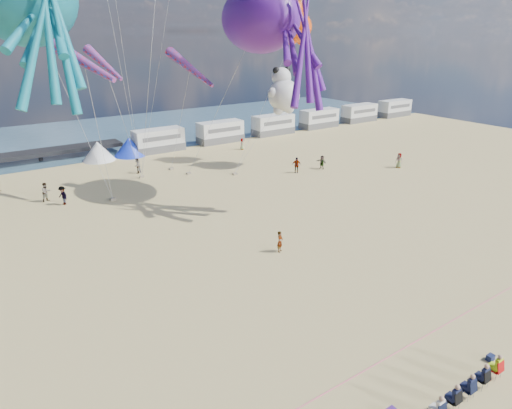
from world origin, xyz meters
name	(u,v)px	position (x,y,z in m)	size (l,w,h in m)	color
ground	(337,302)	(0.00, 0.00, 0.00)	(120.00, 120.00, 0.00)	#D7C07C
water	(83,137)	(0.00, 55.00, 0.02)	(120.00, 120.00, 0.00)	#3C5E74
motorhome_0	(158,140)	(6.00, 40.00, 1.50)	(6.60, 2.50, 3.00)	silver
motorhome_1	(220,132)	(15.50, 40.00, 1.50)	(6.60, 2.50, 3.00)	silver
motorhome_2	(273,125)	(25.00, 40.00, 1.50)	(6.60, 2.50, 3.00)	silver
motorhome_3	(319,118)	(34.50, 40.00, 1.50)	(6.60, 2.50, 3.00)	silver
motorhome_4	(359,113)	(44.00, 40.00, 1.50)	(6.60, 2.50, 3.00)	silver
motorhome_5	(395,108)	(53.50, 40.00, 1.50)	(6.60, 2.50, 3.00)	silver
tent_white	(98,151)	(-2.00, 40.00, 1.20)	(4.00, 4.00, 2.40)	white
tent_blue	(129,147)	(2.00, 40.00, 1.20)	(4.00, 4.00, 2.40)	#1933CC
spectator_row	(468,385)	(-0.66, -8.67, 0.65)	(6.10, 0.90, 1.30)	black
cooler_navy	(490,358)	(2.53, -7.96, 0.15)	(0.38, 0.28, 0.30)	#161F45
rope_line	(407,347)	(0.00, -5.00, 0.02)	(0.03, 0.03, 34.00)	#F2338C
standing_person	(280,242)	(1.24, 7.25, 0.80)	(0.58, 0.38, 1.59)	tan
beachgoer_0	(242,144)	(15.72, 34.59, 0.76)	(0.56, 0.37, 1.53)	#7F6659
beachgoer_1	(46,192)	(-10.46, 28.11, 0.91)	(0.89, 0.58, 1.82)	#7F6659
beachgoer_2	(63,196)	(-9.38, 26.29, 0.89)	(0.86, 0.67, 1.78)	#7F6659
beachgoer_3	(296,165)	(14.83, 21.93, 0.90)	(1.16, 0.67, 1.80)	#7F6659
beachgoer_4	(322,162)	(18.29, 21.48, 0.80)	(0.93, 0.39, 1.59)	#7F6659
beachgoer_6	(399,160)	(26.08, 16.69, 0.87)	(0.64, 0.42, 1.74)	#7F6659
beachgoer_7	(137,166)	(-0.06, 32.03, 0.86)	(0.84, 0.55, 1.73)	#7F6659
sandbag_a	(113,199)	(-5.28, 24.83, 0.11)	(0.50, 0.35, 0.22)	gray
sandbag_b	(189,173)	(4.48, 28.33, 0.11)	(0.50, 0.35, 0.22)	gray
sandbag_c	(235,174)	(8.63, 25.18, 0.11)	(0.50, 0.35, 0.22)	gray
sandbag_d	(171,169)	(3.67, 31.14, 0.11)	(0.50, 0.35, 0.22)	gray
sandbag_e	(142,177)	(-0.38, 30.02, 0.11)	(0.50, 0.35, 0.22)	gray
kite_octopus_purple	(260,19)	(7.80, 19.20, 16.08)	(4.71, 10.99, 12.56)	#521789
kite_panda	(284,95)	(15.42, 25.26, 8.24)	(4.39, 4.14, 6.20)	silver
kite_teddy_orange	(297,27)	(18.03, 26.44, 15.49)	(4.05, 3.82, 5.72)	#F84707
windsock_left	(84,62)	(-7.64, 19.99, 12.90)	(1.10, 6.62, 6.62)	red
windsock_mid	(190,68)	(2.74, 23.20, 11.85)	(1.00, 6.50, 6.50)	red
windsock_right	(104,64)	(-4.32, 25.99, 12.35)	(0.90, 5.09, 5.09)	red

